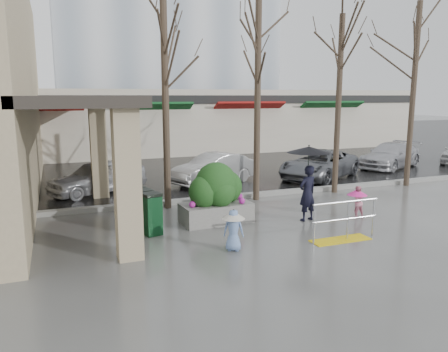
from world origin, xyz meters
TOP-DOWN VIEW (x-y plane):
  - ground at (0.00, 0.00)m, footprint 120.00×120.00m
  - street_asphalt at (0.00, 22.00)m, footprint 120.00×36.00m
  - curb at (0.00, 4.00)m, footprint 120.00×0.30m
  - canopy_slab at (-4.80, 8.00)m, footprint 2.80×18.00m
  - pillar_front at (-3.90, -0.50)m, footprint 0.55×0.55m
  - pillar_back at (-3.90, 6.00)m, footprint 0.55×0.55m
  - storefront_row at (2.00, 17.97)m, footprint 34.00×6.74m
  - handrail at (1.36, -1.20)m, footprint 1.90×0.50m
  - tree_west at (-2.00, 3.60)m, footprint 3.20×3.20m
  - tree_midwest at (1.20, 3.60)m, footprint 3.20×3.20m
  - tree_mideast at (4.50, 3.60)m, footprint 3.20×3.20m
  - tree_east at (8.00, 3.60)m, footprint 3.20×3.20m
  - woman at (1.45, 0.67)m, footprint 1.27×1.27m
  - child_pink at (3.00, 0.37)m, footprint 0.60×0.60m
  - child_blue at (-1.53, -0.90)m, footprint 0.58×0.55m
  - planter at (-1.09, 1.49)m, footprint 2.07×1.20m
  - news_boxes at (-3.26, 1.76)m, footprint 0.93×2.07m
  - car_a at (-3.93, 6.69)m, footprint 3.98×2.84m
  - car_b at (0.77, 6.84)m, footprint 4.04×2.70m
  - car_c at (5.53, 6.22)m, footprint 4.97×4.08m
  - car_d at (10.60, 7.48)m, footprint 4.68×3.39m

SIDE VIEW (x-z plane):
  - ground at x=0.00m, z-range 0.00..0.00m
  - street_asphalt at x=0.00m, z-range 0.00..0.01m
  - curb at x=0.00m, z-range 0.00..0.15m
  - handrail at x=1.36m, z-range -0.14..0.89m
  - news_boxes at x=-3.26m, z-range 0.00..1.13m
  - child_pink at x=3.00m, z-range 0.08..1.06m
  - child_blue at x=-1.53m, z-range 0.09..1.10m
  - car_a at x=-3.93m, z-range 0.00..1.26m
  - car_b at x=0.77m, z-range 0.00..1.26m
  - car_c at x=5.53m, z-range 0.00..1.26m
  - car_d at x=10.60m, z-range 0.00..1.26m
  - planter at x=-1.09m, z-range -0.04..1.72m
  - woman at x=1.45m, z-range 0.25..2.49m
  - pillar_front at x=-3.90m, z-range 0.00..3.50m
  - pillar_back at x=-3.90m, z-range 0.00..3.50m
  - storefront_row at x=2.00m, z-range 0.01..4.01m
  - canopy_slab at x=-4.80m, z-range 3.50..3.75m
  - tree_mideast at x=4.50m, z-range 1.61..8.11m
  - tree_west at x=-2.00m, z-range 1.68..8.48m
  - tree_midwest at x=1.20m, z-range 1.73..8.73m
  - tree_east at x=8.00m, z-range 1.78..8.98m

